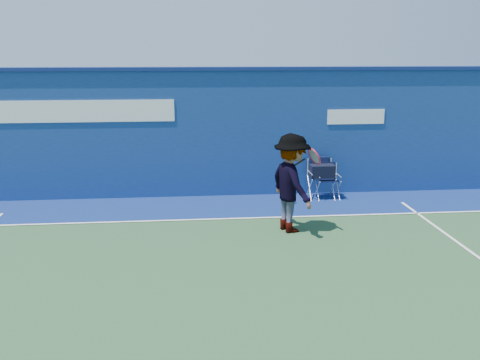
{
  "coord_description": "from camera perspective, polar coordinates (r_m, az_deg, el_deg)",
  "views": [
    {
      "loc": [
        -0.31,
        -6.94,
        3.43
      ],
      "look_at": [
        0.57,
        2.6,
        1.0
      ],
      "focal_mm": 38.0,
      "sensor_mm": 36.0,
      "label": 1
    }
  ],
  "objects": [
    {
      "name": "out_of_bounds_strip",
      "position": [
        11.56,
        -3.49,
        -3.03
      ],
      "size": [
        24.0,
        1.8,
        0.01
      ],
      "primitive_type": "cube",
      "color": "navy",
      "rests_on": "ground"
    },
    {
      "name": "directors_chair_right",
      "position": [
        12.33,
        9.79,
        -0.84
      ],
      "size": [
        0.51,
        0.45,
        0.85
      ],
      "color": "silver",
      "rests_on": "ground"
    },
    {
      "name": "directors_chair_left",
      "position": [
        12.28,
        9.11,
        -0.18
      ],
      "size": [
        0.57,
        0.53,
        0.96
      ],
      "color": "silver",
      "rests_on": "ground"
    },
    {
      "name": "court_lines",
      "position": [
        8.28,
        -2.7,
        -10.16
      ],
      "size": [
        24.0,
        12.0,
        0.01
      ],
      "color": "white",
      "rests_on": "out_of_bounds_strip"
    },
    {
      "name": "water_bottle",
      "position": [
        11.8,
        5.81,
        -2.08
      ],
      "size": [
        0.07,
        0.07,
        0.26
      ],
      "primitive_type": "cylinder",
      "color": "silver",
      "rests_on": "ground"
    },
    {
      "name": "ground",
      "position": [
        7.74,
        -2.49,
        -12.07
      ],
      "size": [
        80.0,
        80.0,
        0.0
      ],
      "primitive_type": "plane",
      "color": "#284B2A",
      "rests_on": "ground"
    },
    {
      "name": "tennis_player",
      "position": [
        9.84,
        5.81,
        -0.35
      ],
      "size": [
        1.09,
        1.41,
        1.92
      ],
      "color": "#EA4738",
      "rests_on": "ground"
    },
    {
      "name": "stadium_wall",
      "position": [
        12.28,
        -3.78,
        5.41
      ],
      "size": [
        24.0,
        0.5,
        3.08
      ],
      "color": "navy",
      "rests_on": "ground"
    }
  ]
}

